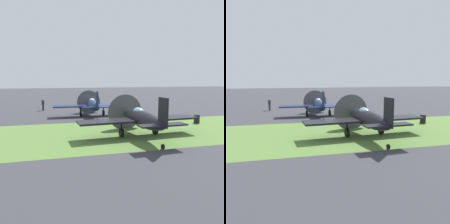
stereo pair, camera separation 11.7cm
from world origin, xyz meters
TOP-DOWN VIEW (x-y plane):
  - ground_plane at (0.00, 0.00)m, footprint 160.00×160.00m
  - grass_verge at (0.00, -9.86)m, footprint 120.00×11.00m
  - airplane_lead at (-1.50, -0.58)m, footprint 9.57×7.61m
  - airplane_wingman at (0.44, -11.70)m, footprint 10.21×8.07m
  - ground_crew_chief at (-7.54, 6.26)m, footprint 0.38×0.56m
  - fuel_drum at (8.30, -7.81)m, footprint 0.60×0.60m
  - supply_crate at (3.72, -5.69)m, footprint 1.17×1.17m
  - runway_marker_cone at (7.05, -4.20)m, footprint 0.36×0.36m

SIDE VIEW (x-z plane):
  - ground_plane at x=0.00m, z-range 0.00..0.00m
  - grass_verge at x=0.00m, z-range 0.00..0.01m
  - runway_marker_cone at x=7.05m, z-range 0.00..0.44m
  - supply_crate at x=3.72m, z-range 0.00..0.64m
  - fuel_drum at x=8.30m, z-range 0.00..0.90m
  - ground_crew_chief at x=-7.54m, z-range 0.05..1.78m
  - airplane_lead at x=-1.50m, z-range -0.28..3.15m
  - airplane_wingman at x=0.44m, z-range -0.30..3.34m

